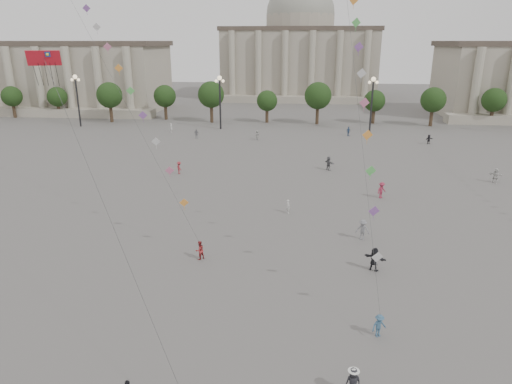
# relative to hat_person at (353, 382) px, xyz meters

# --- Properties ---
(ground) EXTENTS (360.00, 360.00, 0.00)m
(ground) POSITION_rel_hat_person_xyz_m (-4.55, 2.56, -0.88)
(ground) COLOR #5B5856
(ground) RESTS_ON ground
(hall_west) EXTENTS (84.00, 26.22, 17.20)m
(hall_west) POSITION_rel_hat_person_xyz_m (-79.55, 96.45, 7.55)
(hall_west) COLOR #A39B88
(hall_west) RESTS_ON ground
(hall_central) EXTENTS (48.30, 34.30, 35.50)m
(hall_central) POSITION_rel_hat_person_xyz_m (-4.55, 131.78, 13.36)
(hall_central) COLOR #A39B88
(hall_central) RESTS_ON ground
(tree_row) EXTENTS (137.12, 5.12, 8.00)m
(tree_row) POSITION_rel_hat_person_xyz_m (-4.55, 80.56, 4.52)
(tree_row) COLOR #332719
(tree_row) RESTS_ON ground
(lamp_post_far_west) EXTENTS (2.00, 0.90, 10.65)m
(lamp_post_far_west) POSITION_rel_hat_person_xyz_m (-49.55, 72.56, 6.48)
(lamp_post_far_west) COLOR #262628
(lamp_post_far_west) RESTS_ON ground
(lamp_post_mid_west) EXTENTS (2.00, 0.90, 10.65)m
(lamp_post_mid_west) POSITION_rel_hat_person_xyz_m (-19.55, 72.56, 6.48)
(lamp_post_mid_west) COLOR #262628
(lamp_post_mid_west) RESTS_ON ground
(lamp_post_mid_east) EXTENTS (2.00, 0.90, 10.65)m
(lamp_post_mid_east) POSITION_rel_hat_person_xyz_m (10.45, 72.56, 6.48)
(lamp_post_mid_east) COLOR #262628
(lamp_post_mid_east) RESTS_ON ground
(person_crowd_0) EXTENTS (1.10, 0.96, 1.77)m
(person_crowd_0) POSITION_rel_hat_person_xyz_m (5.86, 67.90, 0.01)
(person_crowd_0) COLOR #36517B
(person_crowd_0) RESTS_ON ground
(person_crowd_3) EXTENTS (1.83, 1.38, 1.92)m
(person_crowd_3) POSITION_rel_hat_person_xyz_m (3.01, 13.79, 0.08)
(person_crowd_3) COLOR black
(person_crowd_3) RESTS_ON ground
(person_crowd_4) EXTENTS (1.19, 1.69, 1.76)m
(person_crowd_4) POSITION_rel_hat_person_xyz_m (-11.08, 62.59, 0.00)
(person_crowd_4) COLOR silver
(person_crowd_4) RESTS_ON ground
(person_crowd_6) EXTENTS (1.37, 0.98, 1.93)m
(person_crowd_6) POSITION_rel_hat_person_xyz_m (2.79, 19.64, 0.09)
(person_crowd_6) COLOR slate
(person_crowd_6) RESTS_ON ground
(person_crowd_7) EXTENTS (1.80, 1.32, 1.88)m
(person_crowd_7) POSITION_rel_hat_person_xyz_m (21.75, 39.29, 0.07)
(person_crowd_7) COLOR silver
(person_crowd_7) RESTS_ON ground
(person_crowd_8) EXTENTS (1.39, 1.31, 1.89)m
(person_crowd_8) POSITION_rel_hat_person_xyz_m (6.35, 31.64, 0.07)
(person_crowd_8) COLOR #972942
(person_crowd_8) RESTS_ON ground
(person_crowd_9) EXTENTS (1.59, 1.15, 1.66)m
(person_crowd_9) POSITION_rel_hat_person_xyz_m (19.24, 62.11, -0.05)
(person_crowd_9) COLOR black
(person_crowd_9) RESTS_ON ground
(person_crowd_10) EXTENTS (0.73, 0.77, 1.76)m
(person_crowd_10) POSITION_rel_hat_person_xyz_m (-28.59, 67.97, 0.00)
(person_crowd_10) COLOR silver
(person_crowd_10) RESTS_ON ground
(person_crowd_12) EXTENTS (1.57, 1.77, 1.94)m
(person_crowd_12) POSITION_rel_hat_person_xyz_m (0.91, 43.12, 0.09)
(person_crowd_12) COLOR #5D5E62
(person_crowd_12) RESTS_ON ground
(person_crowd_13) EXTENTS (0.51, 0.63, 1.48)m
(person_crowd_13) POSITION_rel_hat_person_xyz_m (-4.12, 25.72, -0.13)
(person_crowd_13) COLOR silver
(person_crowd_13) RESTS_ON ground
(person_crowd_16) EXTENTS (1.00, 0.42, 1.69)m
(person_crowd_16) POSITION_rel_hat_person_xyz_m (-22.40, 62.80, -0.03)
(person_crowd_16) COLOR slate
(person_crowd_16) RESTS_ON ground
(person_crowd_17) EXTENTS (1.16, 1.26, 1.70)m
(person_crowd_17) POSITION_rel_hat_person_xyz_m (-19.34, 39.16, -0.02)
(person_crowd_17) COLOR maroon
(person_crowd_17) RESTS_ON ground
(kite_flyer_0) EXTENTS (0.98, 0.98, 1.60)m
(kite_flyer_0) POSITION_rel_hat_person_xyz_m (-11.03, 14.33, -0.07)
(kite_flyer_0) COLOR maroon
(kite_flyer_0) RESTS_ON ground
(kite_flyer_1) EXTENTS (1.12, 0.95, 1.50)m
(kite_flyer_1) POSITION_rel_hat_person_xyz_m (2.08, 5.19, -0.12)
(kite_flyer_1) COLOR #365B7A
(kite_flyer_1) RESTS_ON ground
(hat_person) EXTENTS (0.92, 0.71, 1.69)m
(hat_person) POSITION_rel_hat_person_xyz_m (0.00, 0.00, 0.00)
(hat_person) COLOR black
(hat_person) RESTS_ON ground
(dragon_kite) EXTENTS (7.60, 8.05, 24.38)m
(dragon_kite) POSITION_rel_hat_person_xyz_m (-20.65, 11.74, 14.31)
(dragon_kite) COLOR red
(dragon_kite) RESTS_ON ground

